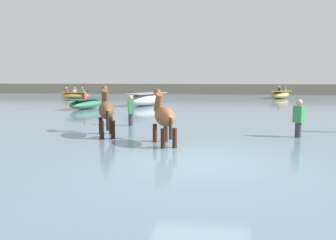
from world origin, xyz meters
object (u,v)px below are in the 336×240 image
(horse_lead_chestnut, at_px, (164,118))
(boat_near_starboard, at_px, (146,99))
(boat_mid_outer, at_px, (86,104))
(boat_far_inshore, at_px, (280,95))
(horse_trailing_bay, at_px, (106,111))
(person_wading_close, at_px, (131,114))
(channel_buoy, at_px, (161,110))
(person_wading_mid, at_px, (298,123))
(boat_distant_east, at_px, (75,95))

(horse_lead_chestnut, height_order, boat_near_starboard, horse_lead_chestnut)
(boat_mid_outer, xyz_separation_m, boat_far_inshore, (14.10, 12.40, 0.03))
(boat_mid_outer, bearing_deg, boat_far_inshore, 41.32)
(horse_trailing_bay, height_order, person_wading_close, horse_trailing_bay)
(person_wading_close, relative_size, channel_buoy, 2.24)
(horse_lead_chestnut, height_order, person_wading_close, horse_lead_chestnut)
(horse_trailing_bay, distance_m, person_wading_mid, 6.29)
(horse_trailing_bay, xyz_separation_m, boat_distant_east, (-8.98, 19.88, -0.52))
(boat_mid_outer, bearing_deg, horse_lead_chestnut, -60.01)
(horse_lead_chestnut, relative_size, horse_trailing_bay, 0.97)
(horse_trailing_bay, xyz_separation_m, person_wading_close, (0.26, 2.51, -0.35))
(person_wading_close, bearing_deg, horse_lead_chestnut, -64.09)
(boat_distant_east, height_order, channel_buoy, boat_distant_east)
(horse_trailing_bay, height_order, boat_distant_east, horse_trailing_bay)
(boat_distant_east, xyz_separation_m, person_wading_close, (9.24, -17.37, 0.17))
(person_wading_mid, relative_size, person_wading_close, 1.00)
(horse_lead_chestnut, height_order, channel_buoy, horse_lead_chestnut)
(boat_far_inshore, xyz_separation_m, boat_distant_east, (-18.89, -2.14, -0.05))
(boat_distant_east, bearing_deg, person_wading_close, -61.98)
(boat_near_starboard, bearing_deg, person_wading_mid, -59.17)
(horse_lead_chestnut, height_order, horse_trailing_bay, horse_trailing_bay)
(person_wading_close, bearing_deg, channel_buoy, 83.83)
(boat_near_starboard, xyz_separation_m, channel_buoy, (1.77, -5.19, -0.26))
(channel_buoy, bearing_deg, boat_distant_east, 128.05)
(horse_lead_chestnut, relative_size, boat_far_inshore, 0.53)
(horse_lead_chestnut, xyz_separation_m, channel_buoy, (-1.29, 8.64, -0.61))
(horse_trailing_bay, height_order, boat_far_inshore, horse_trailing_bay)
(horse_lead_chestnut, distance_m, channel_buoy, 8.75)
(boat_far_inshore, relative_size, channel_buoy, 5.15)
(horse_lead_chestnut, xyz_separation_m, person_wading_mid, (4.18, 1.70, -0.31))
(horse_lead_chestnut, height_order, boat_far_inshore, horse_lead_chestnut)
(boat_mid_outer, distance_m, person_wading_mid, 13.90)
(person_wading_mid, bearing_deg, channel_buoy, 128.27)
(boat_near_starboard, xyz_separation_m, boat_distant_east, (-8.00, 7.29, -0.12))
(boat_far_inshore, bearing_deg, boat_near_starboard, -139.11)
(horse_trailing_bay, xyz_separation_m, boat_far_inshore, (9.91, 22.02, -0.47))
(boat_mid_outer, xyz_separation_m, channel_buoy, (4.98, -2.22, -0.15))
(boat_distant_east, height_order, person_wading_mid, person_wading_mid)
(horse_lead_chestnut, bearing_deg, channel_buoy, 98.51)
(person_wading_mid, height_order, channel_buoy, person_wading_mid)
(horse_trailing_bay, bearing_deg, channel_buoy, 83.94)
(horse_trailing_bay, distance_m, boat_mid_outer, 10.51)
(boat_near_starboard, height_order, channel_buoy, boat_near_starboard)
(horse_lead_chestnut, distance_m, person_wading_close, 4.18)
(horse_trailing_bay, height_order, boat_near_starboard, horse_trailing_bay)
(boat_far_inshore, distance_m, channel_buoy, 17.24)
(horse_lead_chestnut, xyz_separation_m, boat_distant_east, (-11.06, 21.12, -0.48))
(channel_buoy, bearing_deg, person_wading_mid, -51.73)
(horse_lead_chestnut, bearing_deg, boat_mid_outer, 119.99)
(boat_mid_outer, xyz_separation_m, person_wading_mid, (10.45, -9.16, 0.16))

